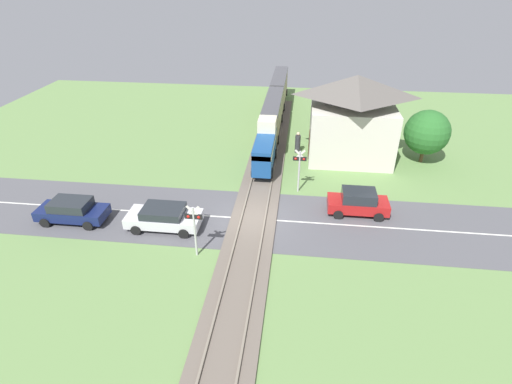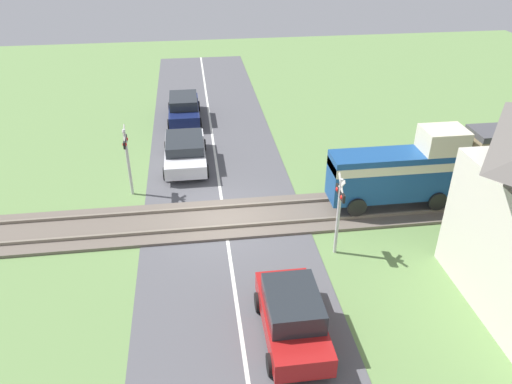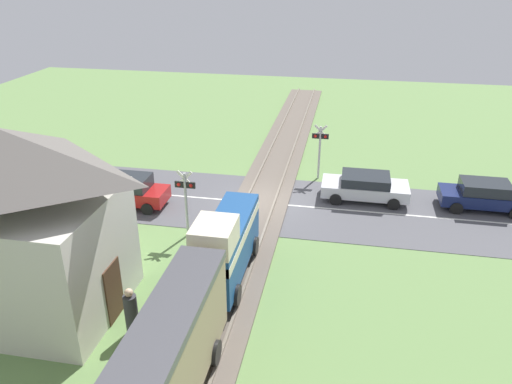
{
  "view_description": "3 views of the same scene",
  "coord_description": "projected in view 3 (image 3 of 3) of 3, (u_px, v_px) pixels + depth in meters",
  "views": [
    {
      "loc": [
        2.53,
        -20.16,
        13.64
      ],
      "look_at": [
        0.0,
        1.26,
        1.2
      ],
      "focal_mm": 28.0,
      "sensor_mm": 36.0,
      "label": 1
    },
    {
      "loc": [
        16.5,
        -0.97,
        10.92
      ],
      "look_at": [
        0.0,
        1.26,
        1.2
      ],
      "focal_mm": 35.0,
      "sensor_mm": 36.0,
      "label": 2
    },
    {
      "loc": [
        -3.99,
        22.2,
        11.16
      ],
      "look_at": [
        0.0,
        1.26,
        1.2
      ],
      "focal_mm": 35.0,
      "sensor_mm": 36.0,
      "label": 3
    }
  ],
  "objects": [
    {
      "name": "car_near_crossing",
      "position": [
        365.0,
        186.0,
        25.26
      ],
      "size": [
        4.33,
        2.05,
        1.36
      ],
      "color": "silver",
      "rests_on": "ground_plane"
    },
    {
      "name": "car_far_side",
      "position": [
        130.0,
        190.0,
        24.6
      ],
      "size": [
        3.7,
        1.8,
        1.58
      ],
      "color": "#A81919",
      "rests_on": "ground_plane"
    },
    {
      "name": "crossing_signal_west_approach",
      "position": [
        320.0,
        144.0,
        27.23
      ],
      "size": [
        0.9,
        0.18,
        3.12
      ],
      "color": "#B7B7B7",
      "rests_on": "ground_plane"
    },
    {
      "name": "pedestrian_by_station",
      "position": [
        131.0,
        314.0,
        16.07
      ],
      "size": [
        0.44,
        0.44,
        1.76
      ],
      "color": "#333338",
      "rests_on": "ground_plane"
    },
    {
      "name": "ground_plane",
      "position": [
        261.0,
        203.0,
        25.16
      ],
      "size": [
        60.0,
        60.0,
        0.0
      ],
      "primitive_type": "plane",
      "color": "#66894C"
    },
    {
      "name": "road_surface",
      "position": [
        261.0,
        203.0,
        25.15
      ],
      "size": [
        48.0,
        6.4,
        0.02
      ],
      "color": "#515156",
      "rests_on": "ground_plane"
    },
    {
      "name": "station_building",
      "position": [
        16.0,
        226.0,
        16.34
      ],
      "size": [
        6.8,
        5.1,
        6.61
      ],
      "color": "beige",
      "rests_on": "ground_plane"
    },
    {
      "name": "crossing_signal_east_approach",
      "position": [
        186.0,
        195.0,
        21.4
      ],
      "size": [
        0.9,
        0.18,
        3.12
      ],
      "color": "#B7B7B7",
      "rests_on": "ground_plane"
    },
    {
      "name": "track_bed",
      "position": [
        261.0,
        202.0,
        25.13
      ],
      "size": [
        2.8,
        48.0,
        0.24
      ],
      "color": "#665B51",
      "rests_on": "ground_plane"
    },
    {
      "name": "car_behind_queue",
      "position": [
        484.0,
        195.0,
        24.29
      ],
      "size": [
        4.12,
        1.85,
        1.43
      ],
      "color": "#141E4C",
      "rests_on": "ground_plane"
    }
  ]
}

